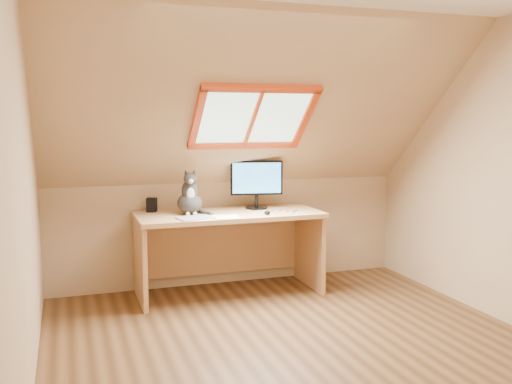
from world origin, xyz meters
name	(u,v)px	position (x,y,z in m)	size (l,w,h in m)	color
ground	(299,348)	(0.00, 0.00, 0.00)	(3.50, 3.50, 0.00)	brown
room_shell	(307,146)	(0.00, -0.09, 1.43)	(3.52, 3.52, 2.41)	tan
desk	(227,235)	(-0.12, 1.45, 0.53)	(1.67, 0.73, 0.76)	tan
monitor	(257,181)	(0.19, 1.50, 1.03)	(0.49, 0.21, 0.46)	black
cat	(190,198)	(-0.47, 1.41, 0.91)	(0.24, 0.29, 0.41)	#3B3734
desk_speaker	(152,205)	(-0.78, 1.63, 0.83)	(0.09, 0.09, 0.13)	black
graphics_tablet	(195,218)	(-0.48, 1.15, 0.77)	(0.29, 0.21, 0.01)	#B2B2B7
mouse	(267,213)	(0.17, 1.16, 0.78)	(0.06, 0.10, 0.03)	black
papers	(218,218)	(-0.29, 1.12, 0.77)	(0.33, 0.27, 0.00)	white
cables	(275,211)	(0.28, 1.26, 0.77)	(0.51, 0.26, 0.01)	silver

